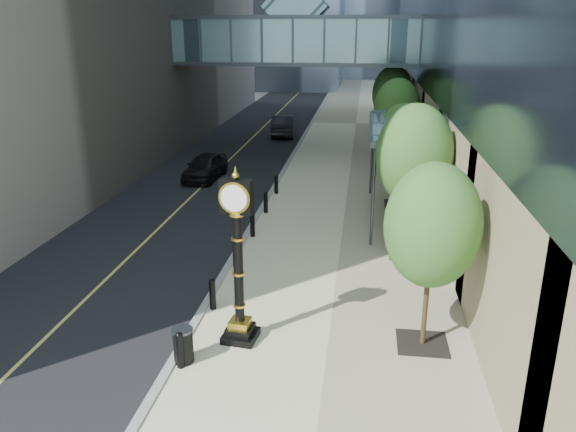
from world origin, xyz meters
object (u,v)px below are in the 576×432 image
object	(u,v)px
pedestrian	(425,207)
car_far	(283,125)
trash_bin	(183,346)
street_clock	(238,271)
car_near	(205,166)

from	to	relation	value
pedestrian	car_far	bearing A→B (deg)	-48.78
car_far	trash_bin	bearing A→B (deg)	86.35
street_clock	pedestrian	bearing A→B (deg)	66.24
street_clock	trash_bin	xyz separation A→B (m)	(-1.24, -1.29, -1.65)
trash_bin	car_near	xyz separation A→B (m)	(-4.55, 18.29, 0.24)
street_clock	car_far	xyz separation A→B (m)	(-3.30, 30.96, -1.33)
car_far	street_clock	bearing A→B (deg)	88.77
trash_bin	car_near	bearing A→B (deg)	103.96
street_clock	pedestrian	size ratio (longest dim) A/B	2.66
street_clock	trash_bin	distance (m)	2.43
trash_bin	car_near	size ratio (longest dim) A/B	0.21
trash_bin	pedestrian	size ratio (longest dim) A/B	0.49
pedestrian	car_near	size ratio (longest dim) A/B	0.43
car_far	car_near	bearing A→B (deg)	72.60
street_clock	car_far	bearing A→B (deg)	102.78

